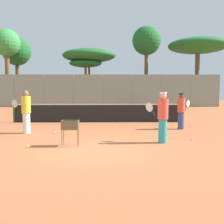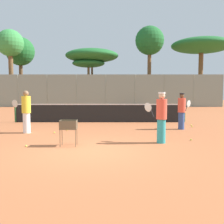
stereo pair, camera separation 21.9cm
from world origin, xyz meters
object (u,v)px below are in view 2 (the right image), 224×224
at_px(player_red_cap, 162,117).
at_px(player_yellow_shirt, 183,111).
at_px(tennis_net, 101,113).
at_px(parked_car, 128,100).
at_px(ball_cart, 70,127).
at_px(player_white_outfit, 27,111).

distance_m(player_red_cap, player_yellow_shirt, 3.59).
bearing_deg(tennis_net, parked_car, 81.42).
bearing_deg(ball_cart, tennis_net, 83.44).
distance_m(tennis_net, parked_car, 17.91).
bearing_deg(parked_car, ball_cart, -98.04).
height_order(player_white_outfit, parked_car, player_white_outfit).
bearing_deg(player_yellow_shirt, tennis_net, 108.34).
bearing_deg(ball_cart, player_yellow_shirt, 38.09).
relative_size(tennis_net, parked_car, 2.36).
bearing_deg(player_red_cap, ball_cart, 47.11).
relative_size(player_white_outfit, player_yellow_shirt, 1.07).
bearing_deg(parked_car, player_red_cap, -90.55).
bearing_deg(player_red_cap, player_white_outfit, 16.53).
xyz_separation_m(ball_cart, parked_car, (3.41, 24.18, 0.02)).
height_order(player_red_cap, player_yellow_shirt, player_red_cap).
xyz_separation_m(player_red_cap, parked_car, (0.23, 23.67, -0.27)).
distance_m(tennis_net, player_red_cap, 6.45).
xyz_separation_m(player_white_outfit, player_yellow_shirt, (7.06, 1.07, -0.05)).
distance_m(tennis_net, ball_cart, 6.51).
relative_size(tennis_net, ball_cart, 11.38).
bearing_deg(player_white_outfit, parked_car, -90.08).
bearing_deg(parked_car, player_white_outfit, -104.86).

